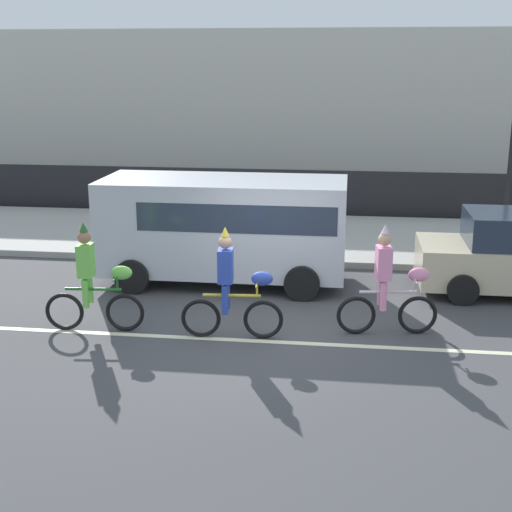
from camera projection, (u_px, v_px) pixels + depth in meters
The scene contains 9 objects.
ground_plane at pixel (264, 330), 12.33m from camera, with size 80.00×80.00×0.00m, color #424244.
road_centre_line at pixel (261, 341), 11.85m from camera, with size 36.00×0.14×0.01m, color beige.
sidewalk_curb at pixel (294, 237), 18.53m from camera, with size 60.00×5.00×0.15m, color #9E9B93.
fence_line at pixel (302, 193), 21.13m from camera, with size 40.00×0.08×1.40m, color black.
building_backdrop at pixel (239, 104), 29.20m from camera, with size 28.00×8.00×5.59m, color beige.
parade_cyclist_lime at pixel (94, 284), 12.11m from camera, with size 1.72×0.50×1.92m.
parade_cyclist_cobalt at pixel (233, 290), 11.79m from camera, with size 1.72×0.50×1.92m.
parade_cyclist_pink at pixel (389, 287), 11.97m from camera, with size 1.71×0.52×1.92m.
parked_van_silver at pixel (228, 223), 14.71m from camera, with size 5.00×2.22×2.18m.
Camera 1 is at (1.36, -11.47, 4.52)m, focal length 50.00 mm.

